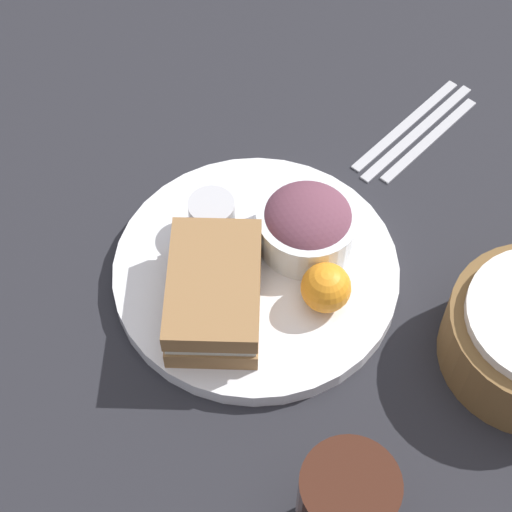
# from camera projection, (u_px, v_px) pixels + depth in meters

# --- Properties ---
(ground_plane) EXTENTS (4.00, 4.00, 0.00)m
(ground_plane) POSITION_uv_depth(u_px,v_px,m) (256.00, 277.00, 0.93)
(ground_plane) COLOR #232328
(plate) EXTENTS (0.31, 0.31, 0.02)m
(plate) POSITION_uv_depth(u_px,v_px,m) (256.00, 272.00, 0.92)
(plate) COLOR silver
(plate) RESTS_ON ground_plane
(sandwich) EXTENTS (0.17, 0.14, 0.06)m
(sandwich) POSITION_uv_depth(u_px,v_px,m) (214.00, 292.00, 0.86)
(sandwich) COLOR olive
(sandwich) RESTS_ON plate
(salad_bowl) EXTENTS (0.11, 0.11, 0.06)m
(salad_bowl) POSITION_uv_depth(u_px,v_px,m) (307.00, 224.00, 0.91)
(salad_bowl) COLOR white
(salad_bowl) RESTS_ON plate
(dressing_cup) EXTENTS (0.05, 0.05, 0.04)m
(dressing_cup) POSITION_uv_depth(u_px,v_px,m) (212.00, 216.00, 0.92)
(dressing_cup) COLOR #B7B7BC
(dressing_cup) RESTS_ON plate
(orange_wedge) EXTENTS (0.05, 0.05, 0.05)m
(orange_wedge) POSITION_uv_depth(u_px,v_px,m) (326.00, 288.00, 0.87)
(orange_wedge) COLOR orange
(orange_wedge) RESTS_ON plate
(drink_glass) EXTENTS (0.08, 0.08, 0.14)m
(drink_glass) POSITION_uv_depth(u_px,v_px,m) (344.00, 512.00, 0.71)
(drink_glass) COLOR #38190F
(drink_glass) RESTS_ON ground_plane
(fork) EXTENTS (0.19, 0.08, 0.01)m
(fork) POSITION_uv_depth(u_px,v_px,m) (406.00, 124.00, 1.05)
(fork) COLOR #B2B2B7
(fork) RESTS_ON ground_plane
(knife) EXTENTS (0.20, 0.08, 0.01)m
(knife) POSITION_uv_depth(u_px,v_px,m) (418.00, 131.00, 1.05)
(knife) COLOR #B2B2B7
(knife) RESTS_ON ground_plane
(spoon) EXTENTS (0.17, 0.07, 0.01)m
(spoon) POSITION_uv_depth(u_px,v_px,m) (430.00, 139.00, 1.04)
(spoon) COLOR #B2B2B7
(spoon) RESTS_ON ground_plane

